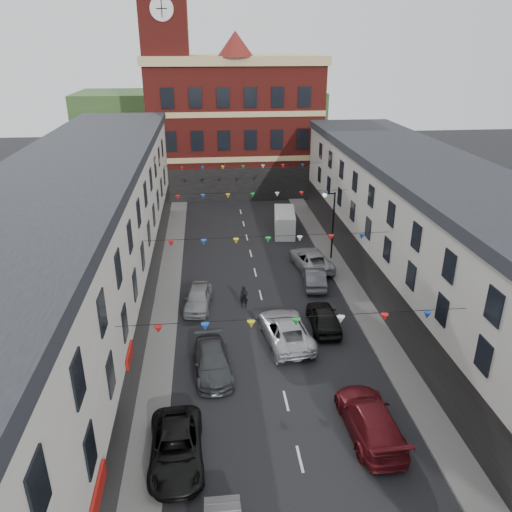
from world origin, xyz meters
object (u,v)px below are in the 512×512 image
object	(u,v)px
moving_car	(286,330)
white_van	(284,222)
pedestrian	(244,297)
car_left_c	(176,448)
car_right_c	(370,419)
car_left_d	(213,362)
car_left_e	(198,298)
car_right_d	(324,317)
street_lamp	(331,217)
car_right_e	(314,277)
car_right_f	(311,259)

from	to	relation	value
moving_car	white_van	bearing A→B (deg)	-104.72
white_van	pedestrian	distance (m)	15.55
car_left_c	car_right_c	size ratio (longest dim) A/B	0.91
car_left_d	car_right_c	world-z (taller)	car_right_c
car_left_d	car_right_c	size ratio (longest dim) A/B	0.88
car_left_e	moving_car	distance (m)	7.34
car_left_d	car_right_d	xyz separation A→B (m)	(7.35, 4.12, 0.05)
car_left_c	car_right_d	world-z (taller)	car_right_d
street_lamp	car_left_c	bearing A→B (deg)	-119.27
moving_car	car_left_e	bearing A→B (deg)	-48.05
car_left_c	car_left_d	xyz separation A→B (m)	(1.75, 6.39, 0.00)
car_left_c	car_left_d	bearing A→B (deg)	72.82
car_left_d	car_right_e	size ratio (longest dim) A/B	1.12
car_left_d	car_left_e	distance (m)	7.76
car_right_f	moving_car	world-z (taller)	moving_car
car_left_c	car_right_e	world-z (taller)	car_right_e
white_van	car_right_f	bearing A→B (deg)	-77.09
street_lamp	car_right_d	bearing A→B (deg)	-105.04
car_right_e	car_left_e	bearing A→B (deg)	23.15
car_left_e	car_right_d	xyz separation A→B (m)	(8.19, -3.59, 0.02)
car_left_c	car_left_e	world-z (taller)	car_left_e
car_right_d	car_right_e	distance (m)	6.23
car_right_d	pedestrian	size ratio (longest dim) A/B	2.75
white_van	pedestrian	xyz separation A→B (m)	(-5.17, -14.67, -0.29)
car_left_d	car_right_f	distance (m)	15.97
white_van	street_lamp	bearing A→B (deg)	-61.48
car_right_f	street_lamp	bearing A→B (deg)	-148.08
moving_car	pedestrian	size ratio (longest dim) A/B	3.52
car_right_e	street_lamp	bearing A→B (deg)	-108.38
car_left_c	street_lamp	bearing A→B (deg)	58.84
car_left_c	car_right_d	size ratio (longest dim) A/B	1.15
car_left_d	white_van	bearing A→B (deg)	66.73
car_right_f	white_van	bearing A→B (deg)	-91.80
car_left_c	car_right_d	xyz separation A→B (m)	(9.10, 10.52, 0.05)
car_left_c	white_van	bearing A→B (deg)	70.01
car_right_e	white_van	distance (m)	11.78
car_right_c	street_lamp	bearing A→B (deg)	-99.60
car_left_c	pedestrian	xyz separation A→B (m)	(4.13, 13.80, 0.10)
street_lamp	car_left_e	world-z (taller)	street_lamp
car_right_e	pedestrian	distance (m)	6.37
car_right_d	moving_car	distance (m)	3.03
car_left_e	car_right_d	distance (m)	8.94
car_left_e	car_right_e	xyz separation A→B (m)	(8.88, 2.60, -0.01)
car_right_e	moving_car	xyz separation A→B (m)	(-3.42, -7.51, 0.07)
car_right_d	car_right_f	world-z (taller)	car_right_f
car_left_e	car_right_d	bearing A→B (deg)	-16.54
car_right_c	car_left_d	bearing A→B (deg)	-38.76
car_right_e	white_van	xyz separation A→B (m)	(-0.49, 11.76, 0.38)
car_left_c	pedestrian	world-z (taller)	pedestrian
street_lamp	pedestrian	size ratio (longest dim) A/B	3.69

